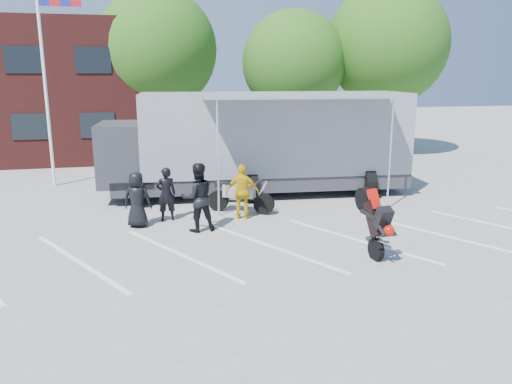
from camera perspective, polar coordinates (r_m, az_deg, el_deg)
name	(u,v)px	position (r m, az deg, el deg)	size (l,w,h in m)	color
ground	(275,261)	(12.12, 2.18, -7.90)	(100.00, 100.00, 0.00)	#999894
parking_bay_lines	(265,247)	(13.02, 1.04, -6.32)	(18.00, 5.00, 0.01)	white
office_building	(2,91)	(29.75, -27.02, 10.24)	(18.00, 8.00, 7.00)	#4E1C19
flagpole	(50,56)	(21.16, -22.52, 14.19)	(1.61, 0.12, 8.00)	white
tree_left	(157,50)	(26.94, -11.25, 15.64)	(6.12, 6.12, 8.64)	#382314
tree_mid	(294,63)	(27.10, 4.35, 14.52)	(5.44, 5.44, 7.68)	#382314
tree_right	(387,45)	(28.55, 14.72, 15.95)	(6.46, 6.46, 9.12)	#382314
transporter_truck	(261,194)	(18.71, 0.60, -0.20)	(11.71, 5.64, 3.73)	gray
parked_motorcycle	(241,212)	(16.21, -1.75, -2.35)	(0.76, 2.28, 1.20)	silver
stunt_bike_rider	(363,252)	(13.01, 12.14, -6.68)	(0.74, 1.57, 1.84)	black
spectator_leather_a	(137,200)	(14.92, -13.43, -0.85)	(0.80, 0.52, 1.64)	black
spectator_leather_b	(166,194)	(15.38, -10.23, -0.24)	(0.60, 0.40, 1.66)	black
spectator_leather_c	(198,197)	(14.20, -6.67, -0.61)	(0.96, 0.75, 1.97)	black
spectator_hivis	(243,192)	(15.32, -1.54, 0.02)	(1.00, 0.42, 1.71)	#DCAA0B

